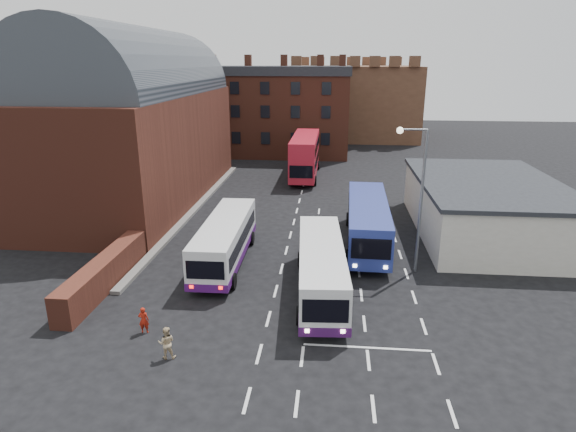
# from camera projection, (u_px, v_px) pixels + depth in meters

# --- Properties ---
(ground) EXTENTS (180.00, 180.00, 0.00)m
(ground) POSITION_uv_depth(u_px,v_px,m) (270.00, 311.00, 26.02)
(ground) COLOR black
(railway_station) EXTENTS (12.00, 28.00, 16.00)m
(railway_station) POSITION_uv_depth(u_px,v_px,m) (134.00, 120.00, 44.96)
(railway_station) COLOR #602B1E
(railway_station) RESTS_ON ground
(forecourt_wall) EXTENTS (1.20, 10.00, 1.80)m
(forecourt_wall) POSITION_uv_depth(u_px,v_px,m) (105.00, 273.00, 28.56)
(forecourt_wall) COLOR #602B1E
(forecourt_wall) RESTS_ON ground
(cream_building) EXTENTS (10.40, 16.40, 4.25)m
(cream_building) POSITION_uv_depth(u_px,v_px,m) (485.00, 206.00, 37.25)
(cream_building) COLOR beige
(cream_building) RESTS_ON ground
(brick_terrace) EXTENTS (22.00, 10.00, 11.00)m
(brick_terrace) POSITION_uv_depth(u_px,v_px,m) (270.00, 115.00, 68.43)
(brick_terrace) COLOR brown
(brick_terrace) RESTS_ON ground
(castle_keep) EXTENTS (22.00, 22.00, 12.00)m
(castle_keep) POSITION_uv_depth(u_px,v_px,m) (351.00, 101.00, 86.12)
(castle_keep) COLOR brown
(castle_keep) RESTS_ON ground
(bus_white_outbound) EXTENTS (2.86, 10.84, 2.95)m
(bus_white_outbound) POSITION_uv_depth(u_px,v_px,m) (225.00, 238.00, 31.78)
(bus_white_outbound) COLOR silver
(bus_white_outbound) RESTS_ON ground
(bus_white_inbound) EXTENTS (3.28, 11.00, 2.96)m
(bus_white_inbound) POSITION_uv_depth(u_px,v_px,m) (321.00, 266.00, 27.47)
(bus_white_inbound) COLOR silver
(bus_white_inbound) RESTS_ON ground
(bus_blue) EXTENTS (3.29, 12.08, 3.28)m
(bus_blue) POSITION_uv_depth(u_px,v_px,m) (368.00, 220.00, 34.78)
(bus_blue) COLOR navy
(bus_blue) RESTS_ON ground
(bus_red_double) EXTENTS (3.07, 12.03, 4.81)m
(bus_red_double) POSITION_uv_depth(u_px,v_px,m) (305.00, 155.00, 55.12)
(bus_red_double) COLOR red
(bus_red_double) RESTS_ON ground
(street_lamp) EXTENTS (1.88, 0.41, 9.22)m
(street_lamp) POSITION_uv_depth(u_px,v_px,m) (417.00, 188.00, 29.25)
(street_lamp) COLOR slate
(street_lamp) RESTS_ON ground
(pedestrian_red) EXTENTS (0.55, 0.40, 1.39)m
(pedestrian_red) POSITION_uv_depth(u_px,v_px,m) (144.00, 320.00, 23.78)
(pedestrian_red) COLOR #9D1A0C
(pedestrian_red) RESTS_ON ground
(pedestrian_beige) EXTENTS (0.85, 0.71, 1.55)m
(pedestrian_beige) POSITION_uv_depth(u_px,v_px,m) (167.00, 343.00, 21.73)
(pedestrian_beige) COLOR tan
(pedestrian_beige) RESTS_ON ground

